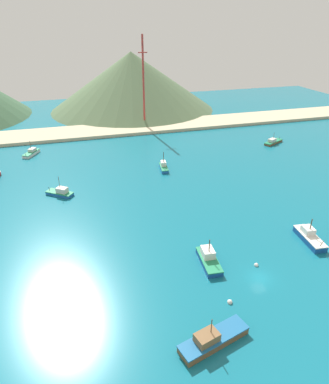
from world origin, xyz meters
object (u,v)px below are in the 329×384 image
Objects in this scene: fishing_boat_4 at (60,192)px; fishing_boat_8 at (31,153)px; fishing_boat_0 at (209,259)px; fishing_boat_2 at (273,142)px; fishing_boat_1 at (213,339)px; buoy_1 at (230,302)px; radio_tower at (144,83)px; fishing_boat_6 at (164,167)px; buoy_2 at (256,265)px; fishing_boat_7 at (309,237)px.

fishing_boat_4 reaches higher than fishing_boat_8.
fishing_boat_2 is (51.10, 58.66, -0.25)m from fishing_boat_0.
fishing_boat_1 is 1.53× the size of fishing_boat_4.
fishing_boat_2 is at bearing 15.21° from fishing_boat_4.
buoy_1 is at bearing -93.16° from fishing_boat_0.
radio_tower is (45.46, 21.15, 18.17)m from fishing_boat_8.
buoy_1 is 0.02× the size of radio_tower.
fishing_boat_1 is 95.21m from fishing_boat_2.
fishing_boat_6 is 50.01m from buoy_2.
fishing_boat_4 is 32.78m from fishing_boat_6.
fishing_boat_6 is (-46.80, -12.12, 0.15)m from fishing_boat_2.
fishing_boat_0 is 1.20× the size of fishing_boat_6.
buoy_2 is at bearing -58.99° from fishing_boat_8.
fishing_boat_1 is at bearing -98.05° from radio_tower.
buoy_2 is at bearing -21.12° from fishing_boat_0.
radio_tower is at bearing 56.87° from fishing_boat_4.
fishing_boat_6 is at bearing -165.48° from fishing_boat_2.
fishing_boat_6 reaches higher than buoy_2.
fishing_boat_2 is at bearing 14.52° from fishing_boat_6.
fishing_boat_7 is 11.10× the size of buoy_2.
fishing_boat_4 is 0.95× the size of fishing_boat_8.
fishing_boat_2 reaches higher than buoy_2.
fishing_boat_6 is 0.89× the size of fishing_boat_8.
fishing_boat_1 is 13.32× the size of buoy_1.
buoy_1 is at bearing -141.37° from buoy_2.
fishing_boat_7 is 92.70m from fishing_boat_8.
buoy_2 is at bearing 38.63° from buoy_1.
fishing_boat_1 is 58.24m from fishing_boat_4.
fishing_boat_2 is at bearing 55.50° from buoy_2.
fishing_boat_6 is (4.30, 46.53, -0.10)m from fishing_boat_0.
buoy_2 is (9.11, 7.28, -0.01)m from buoy_1.
fishing_boat_4 is (-78.27, -21.28, 0.08)m from fishing_boat_2.
fishing_boat_1 reaches higher than fishing_boat_2.
fishing_boat_8 is at bearing 171.60° from fishing_boat_2.
radio_tower is (-14.51, 91.84, 17.96)m from fishing_boat_7.
buoy_2 is (35.70, -40.67, -0.67)m from fishing_boat_4.
buoy_1 is (5.99, 6.52, -0.76)m from fishing_boat_1.
radio_tower is at bearing 84.72° from buoy_1.
fishing_boat_1 is 35.03m from fishing_boat_7.
fishing_boat_0 is at bearing -95.28° from fishing_boat_6.
fishing_boat_7 is at bearing -81.02° from radio_tower.
fishing_boat_8 is (-40.80, 25.06, -0.12)m from fishing_boat_6.
fishing_boat_7 is 1.13× the size of fishing_boat_8.
buoy_1 is (-0.58, -10.57, -0.82)m from fishing_boat_0.
fishing_boat_4 is at bearing 110.72° from fishing_boat_1.
fishing_boat_6 is 49.50m from fishing_boat_7.
fishing_boat_8 is 0.21× the size of radio_tower.
fishing_boat_0 is at bearing 158.88° from buoy_2.
buoy_1 is (-51.69, -69.23, -0.58)m from fishing_boat_2.
buoy_1 is (-24.06, -11.48, -0.82)m from fishing_boat_7.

